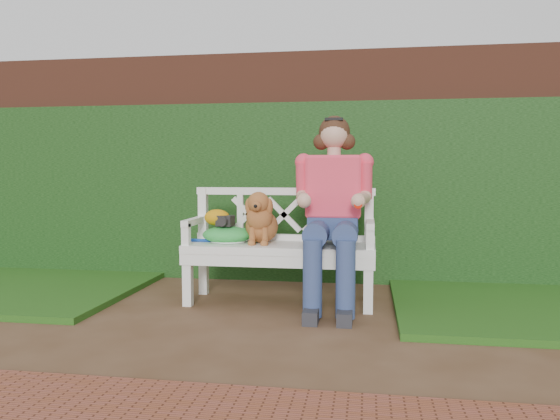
# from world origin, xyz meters

# --- Properties ---
(ground) EXTENTS (60.00, 60.00, 0.00)m
(ground) POSITION_xyz_m (0.00, 0.00, 0.00)
(ground) COLOR #49301C
(brick_wall) EXTENTS (10.00, 0.30, 2.20)m
(brick_wall) POSITION_xyz_m (0.00, 1.90, 1.10)
(brick_wall) COLOR brown
(brick_wall) RESTS_ON ground
(ivy_hedge) EXTENTS (10.00, 0.18, 1.70)m
(ivy_hedge) POSITION_xyz_m (0.00, 1.68, 0.85)
(ivy_hedge) COLOR #2A5D21
(ivy_hedge) RESTS_ON ground
(grass_left) EXTENTS (2.60, 2.00, 0.05)m
(grass_left) POSITION_xyz_m (-2.40, 0.90, 0.03)
(grass_left) COLOR #11350D
(grass_left) RESTS_ON ground
(garden_bench) EXTENTS (1.60, 0.66, 0.48)m
(garden_bench) POSITION_xyz_m (0.20, 0.76, 0.24)
(garden_bench) COLOR white
(garden_bench) RESTS_ON ground
(seated_woman) EXTENTS (0.65, 0.86, 1.51)m
(seated_woman) POSITION_xyz_m (0.62, 0.74, 0.76)
(seated_woman) COLOR #E33E6E
(seated_woman) RESTS_ON ground
(dog) EXTENTS (0.31, 0.40, 0.42)m
(dog) POSITION_xyz_m (0.05, 0.76, 0.69)
(dog) COLOR #AD6C2F
(dog) RESTS_ON garden_bench
(tennis_racket) EXTENTS (0.58, 0.36, 0.03)m
(tennis_racket) POSITION_xyz_m (-0.25, 0.76, 0.49)
(tennis_racket) COLOR white
(tennis_racket) RESTS_ON garden_bench
(green_bag) EXTENTS (0.47, 0.41, 0.14)m
(green_bag) POSITION_xyz_m (-0.23, 0.76, 0.55)
(green_bag) COLOR green
(green_bag) RESTS_ON garden_bench
(camera_item) EXTENTS (0.14, 0.12, 0.09)m
(camera_item) POSITION_xyz_m (-0.24, 0.73, 0.66)
(camera_item) COLOR black
(camera_item) RESTS_ON green_bag
(baseball_glove) EXTENTS (0.22, 0.17, 0.13)m
(baseball_glove) POSITION_xyz_m (-0.32, 0.77, 0.68)
(baseball_glove) COLOR #C07F0B
(baseball_glove) RESTS_ON green_bag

